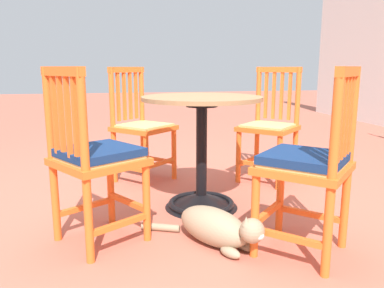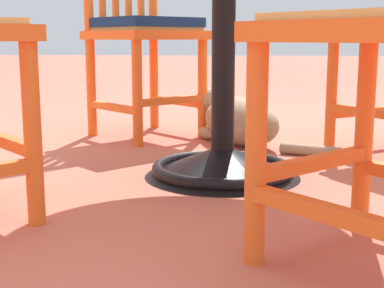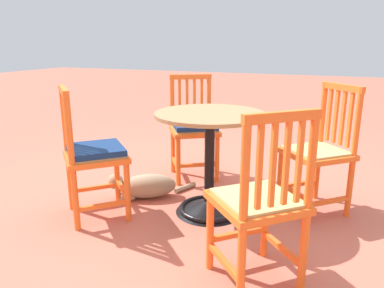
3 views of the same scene
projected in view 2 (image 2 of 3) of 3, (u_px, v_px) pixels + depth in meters
name	position (u px, v px, depth m)	size (l,w,h in m)	color
ground_plane	(282.00, 171.00, 1.82)	(24.00, 24.00, 0.00)	#BC604C
cafe_table	(223.00, 84.00, 1.70)	(0.76, 0.76, 0.73)	black
orange_chair_tucked_in	(143.00, 32.00, 2.40)	(0.57, 0.57, 0.91)	orange
tabby_cat	(235.00, 120.00, 2.29)	(0.54, 0.56, 0.23)	#9E896B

